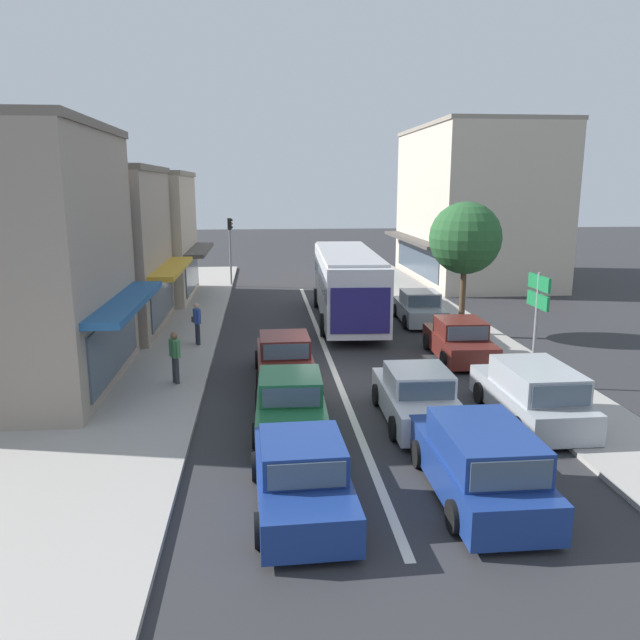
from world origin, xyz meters
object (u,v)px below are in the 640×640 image
(street_tree_right, at_px, (465,238))
(pedestrian_with_handbag_near, at_px, (197,321))
(parked_sedan_kerb_third, at_px, (419,308))
(traffic_light_downstreet, at_px, (230,240))
(city_bus, at_px, (347,281))
(wagon_behind_bus_near, at_px, (479,463))
(parked_sedan_kerb_second, at_px, (459,341))
(pedestrian_browsing_midblock, at_px, (175,354))
(parked_wagon_kerb_front, at_px, (532,394))
(directional_road_sign, at_px, (538,302))
(sedan_adjacent_lane_lead, at_px, (285,359))
(sedan_adjacent_lane_trail, at_px, (302,476))
(sedan_behind_bus_mid, at_px, (290,403))
(sedan_queue_gap_filler, at_px, (417,397))

(street_tree_right, height_order, pedestrian_with_handbag_near, street_tree_right)
(parked_sedan_kerb_third, distance_m, traffic_light_downstreet, 14.55)
(city_bus, xyz_separation_m, wagon_behind_bus_near, (0.37, -16.83, -1.14))
(parked_sedan_kerb_second, bearing_deg, wagon_behind_bus_near, -105.59)
(pedestrian_browsing_midblock, bearing_deg, parked_sedan_kerb_second, 13.69)
(parked_wagon_kerb_front, bearing_deg, parked_sedan_kerb_third, 89.77)
(parked_sedan_kerb_second, distance_m, street_tree_right, 4.87)
(city_bus, height_order, parked_sedan_kerb_second, city_bus)
(directional_road_sign, bearing_deg, parked_sedan_kerb_third, 97.22)
(sedan_adjacent_lane_lead, distance_m, parked_wagon_kerb_front, 7.75)
(parked_sedan_kerb_third, relative_size, directional_road_sign, 1.18)
(sedan_adjacent_lane_lead, height_order, sedan_adjacent_lane_trail, same)
(sedan_behind_bus_mid, relative_size, pedestrian_browsing_midblock, 2.60)
(directional_road_sign, height_order, pedestrian_with_handbag_near, directional_road_sign)
(directional_road_sign, bearing_deg, parked_sedan_kerb_second, 110.38)
(parked_wagon_kerb_front, xyz_separation_m, directional_road_sign, (1.25, 2.75, 1.96))
(wagon_behind_bus_near, distance_m, directional_road_sign, 8.06)
(sedan_adjacent_lane_trail, relative_size, street_tree_right, 0.77)
(sedan_behind_bus_mid, height_order, wagon_behind_bus_near, wagon_behind_bus_near)
(traffic_light_downstreet, distance_m, directional_road_sign, 23.06)
(sedan_adjacent_lane_trail, height_order, parked_wagon_kerb_front, parked_wagon_kerb_front)
(sedan_behind_bus_mid, relative_size, directional_road_sign, 1.18)
(sedan_behind_bus_mid, distance_m, traffic_light_downstreet, 23.53)
(parked_wagon_kerb_front, bearing_deg, street_tree_right, 83.17)
(pedestrian_browsing_midblock, bearing_deg, parked_wagon_kerb_front, -20.99)
(pedestrian_with_handbag_near, relative_size, pedestrian_browsing_midblock, 1.00)
(sedan_queue_gap_filler, distance_m, parked_wagon_kerb_front, 3.05)
(sedan_behind_bus_mid, xyz_separation_m, parked_wagon_kerb_front, (6.42, -0.14, 0.08))
(sedan_queue_gap_filler, height_order, street_tree_right, street_tree_right)
(parked_wagon_kerb_front, relative_size, directional_road_sign, 1.25)
(sedan_behind_bus_mid, xyz_separation_m, traffic_light_downstreet, (-2.54, 23.29, 2.19))
(parked_sedan_kerb_third, distance_m, directional_road_sign, 9.76)
(sedan_adjacent_lane_lead, relative_size, sedan_queue_gap_filler, 1.00)
(sedan_adjacent_lane_trail, relative_size, pedestrian_with_handbag_near, 2.61)
(sedan_behind_bus_mid, height_order, street_tree_right, street_tree_right)
(sedan_queue_gap_filler, distance_m, directional_road_sign, 5.35)
(sedan_queue_gap_filler, xyz_separation_m, pedestrian_browsing_midblock, (-6.77, 3.48, 0.40))
(directional_road_sign, height_order, pedestrian_browsing_midblock, directional_road_sign)
(sedan_queue_gap_filler, bearing_deg, sedan_adjacent_lane_lead, 129.62)
(parked_sedan_kerb_second, height_order, directional_road_sign, directional_road_sign)
(sedan_adjacent_lane_lead, relative_size, parked_sedan_kerb_second, 1.00)
(directional_road_sign, xyz_separation_m, pedestrian_browsing_midblock, (-11.06, 1.01, -1.64))
(sedan_adjacent_lane_lead, distance_m, parked_sedan_kerb_second, 6.64)
(pedestrian_browsing_midblock, bearing_deg, pedestrian_with_handbag_near, 87.51)
(parked_sedan_kerb_third, bearing_deg, sedan_behind_bus_mid, -118.16)
(sedan_adjacent_lane_trail, bearing_deg, parked_wagon_kerb_front, 32.09)
(sedan_adjacent_lane_trail, xyz_separation_m, parked_sedan_kerb_third, (6.45, 16.23, 0.00))
(city_bus, relative_size, sedan_adjacent_lane_trail, 2.58)
(pedestrian_with_handbag_near, bearing_deg, sedan_behind_bus_mid, -69.32)
(traffic_light_downstreet, bearing_deg, sedan_queue_gap_filler, -75.64)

